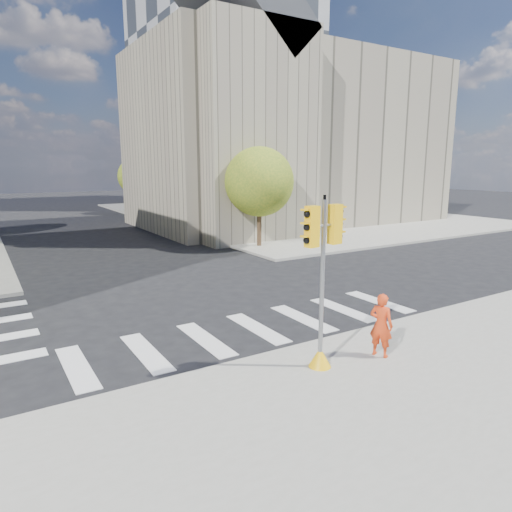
{
  "coord_description": "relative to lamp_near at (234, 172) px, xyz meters",
  "views": [
    {
      "loc": [
        -7.29,
        -13.59,
        5.06
      ],
      "look_at": [
        0.47,
        -1.01,
        2.1
      ],
      "focal_mm": 32.0,
      "sensor_mm": 36.0,
      "label": 1
    }
  ],
  "objects": [
    {
      "name": "traffic_signal",
      "position": [
        -8.41,
        -19.44,
        -2.65
      ],
      "size": [
        1.08,
        0.56,
        4.24
      ],
      "rotation": [
        0.0,
        0.0,
        0.1
      ],
      "color": "yellow",
      "rests_on": "sidewalk_near"
    },
    {
      "name": "office_tower",
      "position": [
        14.0,
        28.0,
        10.42
      ],
      "size": [
        20.0,
        18.0,
        30.0
      ],
      "primitive_type": "cube",
      "color": "#9EA0A3",
      "rests_on": "ground"
    },
    {
      "name": "tree_re_mid",
      "position": [
        -0.5,
        8.0,
        -0.23
      ],
      "size": [
        4.6,
        4.6,
        6.66
      ],
      "color": "#382616",
      "rests_on": "ground"
    },
    {
      "name": "civic_building",
      "position": [
        7.59,
        5.12,
        2.68
      ],
      "size": [
        26.0,
        16.0,
        19.39
      ],
      "color": "gray",
      "rests_on": "ground"
    },
    {
      "name": "tree_re_far",
      "position": [
        -0.5,
        20.0,
        -0.71
      ],
      "size": [
        4.0,
        4.0,
        5.88
      ],
      "color": "#382616",
      "rests_on": "ground"
    },
    {
      "name": "lamp_far",
      "position": [
        0.0,
        14.0,
        0.0
      ],
      "size": [
        0.35,
        0.18,
        8.11
      ],
      "color": "black",
      "rests_on": "sidewalk_far_right"
    },
    {
      "name": "tree_re_near",
      "position": [
        -0.5,
        -4.0,
        -0.53
      ],
      "size": [
        4.2,
        4.2,
        6.16
      ],
      "color": "#382616",
      "rests_on": "ground"
    },
    {
      "name": "photographer",
      "position": [
        -6.65,
        -19.75,
        -3.59
      ],
      "size": [
        0.6,
        0.72,
        1.69
      ],
      "primitive_type": "imported",
      "rotation": [
        0.0,
        0.0,
        1.95
      ],
      "color": "red",
      "rests_on": "sidewalk_near"
    },
    {
      "name": "lamp_near",
      "position": [
        0.0,
        0.0,
        0.0
      ],
      "size": [
        0.35,
        0.18,
        8.11
      ],
      "color": "black",
      "rests_on": "sidewalk_far_right"
    },
    {
      "name": "ground",
      "position": [
        -8.0,
        -14.0,
        -4.58
      ],
      "size": [
        160.0,
        160.0,
        0.0
      ],
      "primitive_type": "plane",
      "color": "black",
      "rests_on": "ground"
    },
    {
      "name": "sidewalk_far_right",
      "position": [
        12.0,
        12.0,
        -4.5
      ],
      "size": [
        28.0,
        40.0,
        0.15
      ],
      "primitive_type": "cube",
      "color": "gray",
      "rests_on": "ground"
    }
  ]
}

